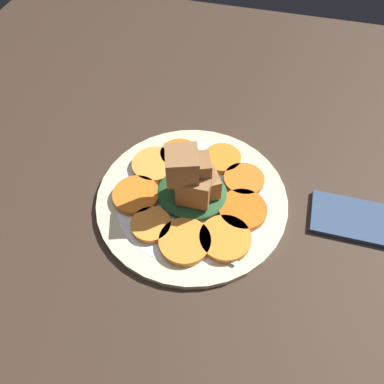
# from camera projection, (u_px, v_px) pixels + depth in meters

# --- Properties ---
(table_slab) EXTENTS (1.20, 1.20, 0.02)m
(table_slab) POSITION_uv_depth(u_px,v_px,m) (192.00, 204.00, 0.58)
(table_slab) COLOR #38281E
(table_slab) RESTS_ON ground
(plate) EXTENTS (0.29, 0.29, 0.01)m
(plate) POSITION_uv_depth(u_px,v_px,m) (192.00, 198.00, 0.57)
(plate) COLOR beige
(plate) RESTS_ON table_slab
(carrot_slice_0) EXTENTS (0.07, 0.07, 0.01)m
(carrot_slice_0) POSITION_uv_depth(u_px,v_px,m) (243.00, 210.00, 0.54)
(carrot_slice_0) COLOR #D45F12
(carrot_slice_0) RESTS_ON plate
(carrot_slice_1) EXTENTS (0.06, 0.06, 0.01)m
(carrot_slice_1) POSITION_uv_depth(u_px,v_px,m) (244.00, 180.00, 0.57)
(carrot_slice_1) COLOR orange
(carrot_slice_1) RESTS_ON plate
(carrot_slice_2) EXTENTS (0.06, 0.06, 0.01)m
(carrot_slice_2) POSITION_uv_depth(u_px,v_px,m) (222.00, 159.00, 0.60)
(carrot_slice_2) COLOR orange
(carrot_slice_2) RESTS_ON plate
(carrot_slice_3) EXTENTS (0.06, 0.06, 0.01)m
(carrot_slice_3) POSITION_uv_depth(u_px,v_px,m) (180.00, 154.00, 0.60)
(carrot_slice_3) COLOR orange
(carrot_slice_3) RESTS_ON plate
(carrot_slice_4) EXTENTS (0.07, 0.07, 0.01)m
(carrot_slice_4) POSITION_uv_depth(u_px,v_px,m) (154.00, 165.00, 0.59)
(carrot_slice_4) COLOR orange
(carrot_slice_4) RESTS_ON plate
(carrot_slice_5) EXTENTS (0.07, 0.07, 0.01)m
(carrot_slice_5) POSITION_uv_depth(u_px,v_px,m) (136.00, 195.00, 0.56)
(carrot_slice_5) COLOR orange
(carrot_slice_5) RESTS_ON plate
(carrot_slice_6) EXTENTS (0.06, 0.06, 0.01)m
(carrot_slice_6) POSITION_uv_depth(u_px,v_px,m) (151.00, 225.00, 0.52)
(carrot_slice_6) COLOR orange
(carrot_slice_6) RESTS_ON plate
(carrot_slice_7) EXTENTS (0.07, 0.07, 0.01)m
(carrot_slice_7) POSITION_uv_depth(u_px,v_px,m) (185.00, 241.00, 0.51)
(carrot_slice_7) COLOR orange
(carrot_slice_7) RESTS_ON plate
(carrot_slice_8) EXTENTS (0.07, 0.07, 0.01)m
(carrot_slice_8) POSITION_uv_depth(u_px,v_px,m) (225.00, 238.00, 0.51)
(carrot_slice_8) COLOR orange
(carrot_slice_8) RESTS_ON plate
(center_pile) EXTENTS (0.11, 0.10, 0.10)m
(center_pile) POSITION_uv_depth(u_px,v_px,m) (194.00, 184.00, 0.53)
(center_pile) COLOR #235128
(center_pile) RESTS_ON plate
(fork) EXTENTS (0.17, 0.07, 0.00)m
(fork) POSITION_uv_depth(u_px,v_px,m) (178.00, 229.00, 0.52)
(fork) COLOR silver
(fork) RESTS_ON plate
(napkin) EXTENTS (0.12, 0.07, 0.01)m
(napkin) POSITION_uv_depth(u_px,v_px,m) (354.00, 219.00, 0.54)
(napkin) COLOR #334766
(napkin) RESTS_ON table_slab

